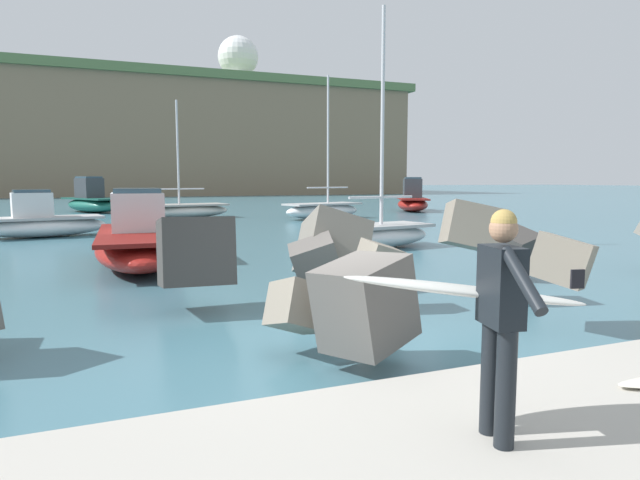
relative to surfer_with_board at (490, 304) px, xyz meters
The scene contains 14 objects.
ground_plane 3.39m from the surfer_with_board, 87.78° to the left, with size 400.00×400.00×0.00m, color #42707F.
breakwater_jetty 5.30m from the surfer_with_board, 69.69° to the left, with size 31.56×6.15×2.19m.
surfer_with_board is the anchor object (origin of this frame).
boat_near_left 11.83m from the surfer_with_board, 98.95° to the left, with size 2.39×6.37×2.01m.
boat_near_centre 35.58m from the surfer_with_board, 59.30° to the left, with size 4.32×5.85×2.44m.
boat_mid_centre 29.32m from the surfer_with_board, 86.28° to the left, with size 5.43×3.09×6.79m.
boat_mid_right 27.21m from the surfer_with_board, 70.38° to the left, with size 5.33×3.21×8.11m.
boat_far_left 13.59m from the surfer_with_board, 66.13° to the left, with size 4.56×2.49×7.70m.
boat_far_centre 37.66m from the surfer_with_board, 94.93° to the left, with size 4.64×6.29×2.48m.
boat_far_right 21.04m from the surfer_with_board, 103.50° to the left, with size 4.94×2.64×1.86m.
mooring_buoy_inner 31.15m from the surfer_with_board, 91.45° to the left, with size 0.44×0.44×0.44m.
mooring_buoy_outer 24.73m from the surfer_with_board, 92.43° to the left, with size 0.44×0.44×0.44m.
headland_bluff 95.29m from the surfer_with_board, 96.70° to the left, with size 110.49×43.74×17.34m.
radar_dome 95.12m from the surfer_with_board, 77.47° to the left, with size 6.86×6.86×9.28m.
Camera 1 is at (-2.86, -6.45, 2.23)m, focal length 30.55 mm.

